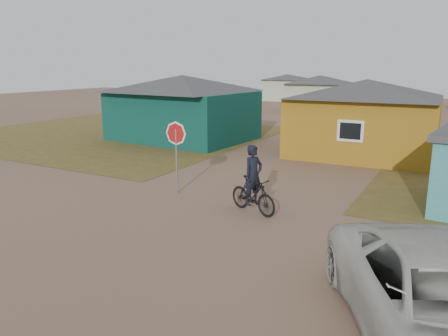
{
  "coord_description": "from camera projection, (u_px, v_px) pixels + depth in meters",
  "views": [
    {
      "loc": [
        7.06,
        -9.19,
        4.61
      ],
      "look_at": [
        0.29,
        3.0,
        1.3
      ],
      "focal_mm": 35.0,
      "sensor_mm": 36.0,
      "label": 1
    }
  ],
  "objects": [
    {
      "name": "grass_nw",
      "position": [
        113.0,
        134.0,
        29.89
      ],
      "size": [
        20.0,
        18.0,
        0.0
      ],
      "primitive_type": "cube",
      "color": "brown",
      "rests_on": "ground"
    },
    {
      "name": "cyclist",
      "position": [
        253.0,
        188.0,
        13.78
      ],
      "size": [
        2.01,
        1.19,
        2.19
      ],
      "color": "black",
      "rests_on": "ground"
    },
    {
      "name": "house_pale_north",
      "position": [
        287.0,
        87.0,
        57.56
      ],
      "size": [
        6.28,
        5.81,
        3.4
      ],
      "color": "#B2BBA0",
      "rests_on": "ground"
    },
    {
      "name": "house_yellow",
      "position": [
        365.0,
        117.0,
        22.49
      ],
      "size": [
        7.72,
        6.76,
        3.9
      ],
      "color": "#976A17",
      "rests_on": "ground"
    },
    {
      "name": "stop_sign",
      "position": [
        176.0,
        141.0,
        15.65
      ],
      "size": [
        0.81,
        0.37,
        2.65
      ],
      "color": "gray",
      "rests_on": "ground"
    },
    {
      "name": "ground",
      "position": [
        163.0,
        233.0,
        12.22
      ],
      "size": [
        120.0,
        120.0,
        0.0
      ],
      "primitive_type": "plane",
      "color": "brown"
    },
    {
      "name": "house_teal",
      "position": [
        183.0,
        107.0,
        27.24
      ],
      "size": [
        8.93,
        7.08,
        4.0
      ],
      "color": "#09362F",
      "rests_on": "ground"
    },
    {
      "name": "house_pale_west",
      "position": [
        319.0,
        93.0,
        43.55
      ],
      "size": [
        7.04,
        6.15,
        3.6
      ],
      "color": "#B2BBA0",
      "rests_on": "ground"
    },
    {
      "name": "vehicle",
      "position": [
        447.0,
        305.0,
        7.0
      ],
      "size": [
        5.29,
        6.72,
        1.7
      ],
      "primitive_type": "imported",
      "rotation": [
        0.0,
        0.0,
        0.47
      ],
      "color": "beige",
      "rests_on": "ground"
    }
  ]
}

